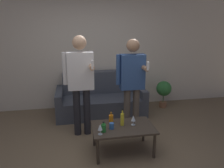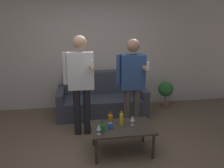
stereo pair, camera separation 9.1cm
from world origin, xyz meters
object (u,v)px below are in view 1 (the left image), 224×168
(coffee_table, at_px, (123,129))
(bottle_orange, at_px, (111,118))
(person_standing_left, at_px, (80,78))
(person_standing_right, at_px, (132,79))
(couch, at_px, (100,99))

(coffee_table, height_order, bottle_orange, bottle_orange)
(bottle_orange, bearing_deg, person_standing_left, 131.09)
(coffee_table, xyz_separation_m, person_standing_right, (0.30, 0.65, 0.62))
(couch, bearing_deg, person_standing_left, -115.29)
(person_standing_left, bearing_deg, person_standing_right, -2.27)
(couch, bearing_deg, coffee_table, -85.20)
(person_standing_left, bearing_deg, coffee_table, -49.15)
(person_standing_left, height_order, person_standing_right, person_standing_left)
(bottle_orange, height_order, person_standing_right, person_standing_right)
(bottle_orange, relative_size, person_standing_left, 0.10)
(person_standing_right, bearing_deg, couch, 113.98)
(person_standing_right, bearing_deg, bottle_orange, -134.33)
(bottle_orange, xyz_separation_m, person_standing_left, (-0.44, 0.50, 0.54))
(couch, distance_m, coffee_table, 1.65)
(coffee_table, bearing_deg, person_standing_right, 64.85)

